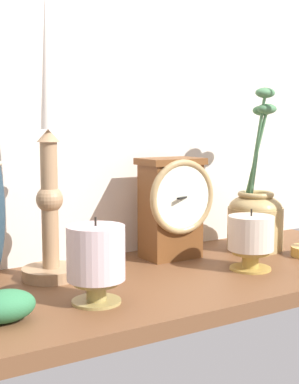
% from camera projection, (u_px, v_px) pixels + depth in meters
% --- Properties ---
extents(ground_plane, '(1.00, 0.36, 0.02)m').
position_uv_depth(ground_plane, '(153.00, 284.00, 0.89)').
color(ground_plane, brown).
extents(back_wall, '(1.20, 0.02, 0.65)m').
position_uv_depth(back_wall, '(99.00, 82.00, 1.00)').
color(back_wall, silver).
rests_on(back_wall, ground_plane).
extents(mantel_clock, '(0.14, 0.09, 0.19)m').
position_uv_depth(mantel_clock, '(172.00, 206.00, 1.00)').
color(mantel_clock, brown).
rests_on(mantel_clock, ground_plane).
extents(candlestick_tall_left, '(0.09, 0.09, 0.45)m').
position_uv_depth(candlestick_tall_left, '(49.00, 192.00, 0.86)').
color(candlestick_tall_left, '#A27D59').
rests_on(candlestick_tall_left, ground_plane).
extents(brass_vase_jar, '(0.11, 0.11, 0.32)m').
position_uv_depth(brass_vase_jar, '(256.00, 214.00, 1.08)').
color(brass_vase_jar, tan).
rests_on(brass_vase_jar, ground_plane).
extents(pillar_candle_front, '(0.08, 0.08, 0.10)m').
position_uv_depth(pillar_candle_front, '(251.00, 239.00, 0.93)').
color(pillar_candle_front, '#B28F40').
rests_on(pillar_candle_front, ground_plane).
extents(pillar_candle_near_clock, '(0.08, 0.08, 0.12)m').
position_uv_depth(pillar_candle_near_clock, '(96.00, 259.00, 0.75)').
color(pillar_candle_near_clock, '#9E8A4C').
rests_on(pillar_candle_near_clock, ground_plane).
extents(ivy_sprig, '(0.08, 0.06, 0.04)m').
position_uv_depth(ivy_sprig, '(4.00, 306.00, 0.68)').
color(ivy_sprig, '#2E7144').
rests_on(ivy_sprig, ground_plane).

